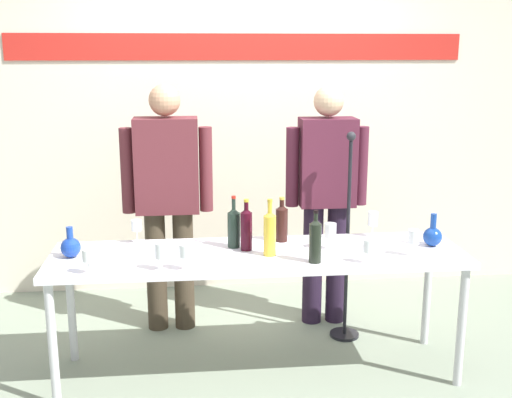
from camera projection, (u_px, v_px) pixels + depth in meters
name	position (u px, v px, depth m)	size (l,w,h in m)	color
ground_plane	(258.00, 371.00, 3.87)	(10.00, 10.00, 0.00)	gray
back_wall	(239.00, 104.00, 5.00)	(5.02, 0.11, 3.00)	beige
display_table	(259.00, 262.00, 3.71)	(2.42, 0.64, 0.77)	white
decanter_blue_left	(71.00, 247.00, 3.59)	(0.12, 0.12, 0.18)	#183A9B
decanter_blue_right	(432.00, 236.00, 3.80)	(0.11, 0.11, 0.20)	navy
presenter_left	(168.00, 193.00, 4.27)	(0.61, 0.22, 1.71)	#3F3426
presenter_right	(326.00, 192.00, 4.38)	(0.57, 0.22, 1.69)	black
wine_bottle_0	(282.00, 222.00, 3.88)	(0.07, 0.07, 0.28)	black
wine_bottle_1	(246.00, 228.00, 3.70)	(0.07, 0.07, 0.31)	#320613
wine_bottle_2	(234.00, 227.00, 3.76)	(0.08, 0.08, 0.32)	#1C2C23
wine_bottle_3	(315.00, 240.00, 3.49)	(0.07, 0.07, 0.30)	black
wine_bottle_4	(270.00, 232.00, 3.61)	(0.07, 0.07, 0.33)	gold
wine_glass_left_0	(186.00, 251.00, 3.38)	(0.07, 0.07, 0.14)	white
wine_glass_left_1	(88.00, 256.00, 3.32)	(0.06, 0.06, 0.14)	white
wine_glass_left_2	(161.00, 251.00, 3.37)	(0.07, 0.07, 0.15)	white
wine_glass_left_3	(137.00, 226.00, 3.84)	(0.06, 0.06, 0.15)	white
wine_glass_right_0	(330.00, 231.00, 3.73)	(0.07, 0.07, 0.16)	white
wine_glass_right_1	(368.00, 247.00, 3.49)	(0.06, 0.06, 0.14)	white
wine_glass_right_2	(373.00, 219.00, 3.99)	(0.06, 0.06, 0.16)	white
wine_glass_right_3	(413.00, 238.00, 3.61)	(0.07, 0.07, 0.15)	white
microphone_stand	(346.00, 272.00, 4.24)	(0.20, 0.20, 1.42)	black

